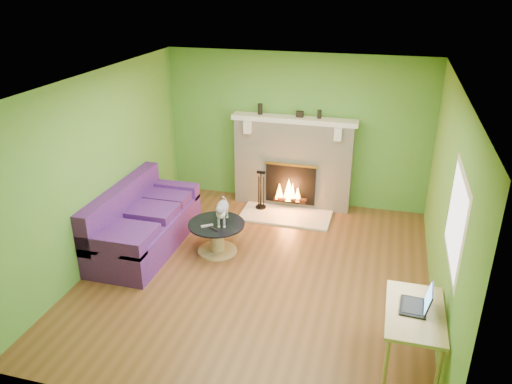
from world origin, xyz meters
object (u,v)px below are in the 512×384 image
coffee_table (217,235)px  cat (223,210)px  sofa (141,224)px  desk (414,318)px

coffee_table → cat: bearing=32.0°
sofa → coffee_table: size_ratio=2.55×
coffee_table → desk: desk is taller
sofa → cat: bearing=8.3°
cat → desk: bearing=-45.5°
sofa → desk: sofa is taller
cat → sofa: bearing=177.1°
coffee_table → cat: (0.08, 0.05, 0.39)m
coffee_table → desk: 3.20m
cat → coffee_table: bearing=-159.2°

